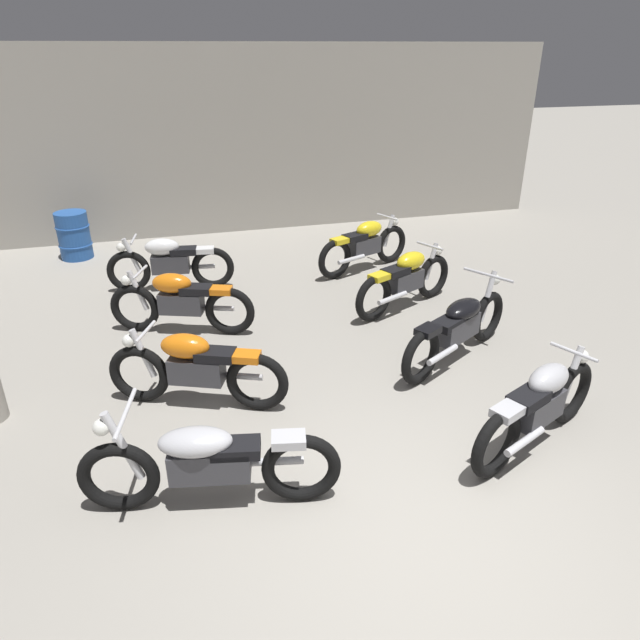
% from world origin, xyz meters
% --- Properties ---
extents(ground_plane, '(60.00, 60.00, 0.00)m').
position_xyz_m(ground_plane, '(0.00, 0.00, 0.00)').
color(ground_plane, gray).
extents(back_wall, '(13.14, 0.24, 3.60)m').
position_xyz_m(back_wall, '(0.00, 8.85, 1.80)').
color(back_wall, '#9E998E').
rests_on(back_wall, ground).
extents(motorcycle_left_row_0, '(2.15, 0.74, 0.97)m').
position_xyz_m(motorcycle_left_row_0, '(-1.56, 0.85, 0.45)').
color(motorcycle_left_row_0, black).
rests_on(motorcycle_left_row_0, ground).
extents(motorcycle_left_row_1, '(1.85, 0.88, 0.88)m').
position_xyz_m(motorcycle_left_row_1, '(-1.53, 2.40, 0.46)').
color(motorcycle_left_row_1, black).
rests_on(motorcycle_left_row_1, ground).
extents(motorcycle_left_row_2, '(1.88, 0.81, 0.88)m').
position_xyz_m(motorcycle_left_row_2, '(-1.58, 4.24, 0.46)').
color(motorcycle_left_row_2, black).
rests_on(motorcycle_left_row_2, ground).
extents(motorcycle_left_row_3, '(1.97, 0.51, 0.88)m').
position_xyz_m(motorcycle_left_row_3, '(-1.65, 5.84, 0.46)').
color(motorcycle_left_row_3, black).
rests_on(motorcycle_left_row_3, ground).
extents(motorcycle_right_row_0, '(1.84, 0.91, 0.88)m').
position_xyz_m(motorcycle_right_row_0, '(1.54, 0.80, 0.46)').
color(motorcycle_right_row_0, black).
rests_on(motorcycle_right_row_0, ground).
extents(motorcycle_right_row_1, '(1.93, 1.20, 0.97)m').
position_xyz_m(motorcycle_right_row_1, '(1.62, 2.55, 0.45)').
color(motorcycle_right_row_1, black).
rests_on(motorcycle_right_row_1, ground).
extents(motorcycle_right_row_2, '(1.83, 0.93, 0.88)m').
position_xyz_m(motorcycle_right_row_2, '(1.63, 4.16, 0.46)').
color(motorcycle_right_row_2, black).
rests_on(motorcycle_right_row_2, ground).
extents(motorcycle_right_row_3, '(1.86, 0.85, 0.88)m').
position_xyz_m(motorcycle_right_row_3, '(1.61, 5.85, 0.46)').
color(motorcycle_right_row_3, black).
rests_on(motorcycle_right_row_3, ground).
extents(oil_drum, '(0.59, 0.59, 0.85)m').
position_xyz_m(oil_drum, '(-3.25, 7.87, 0.43)').
color(oil_drum, '#23519E').
rests_on(oil_drum, ground).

